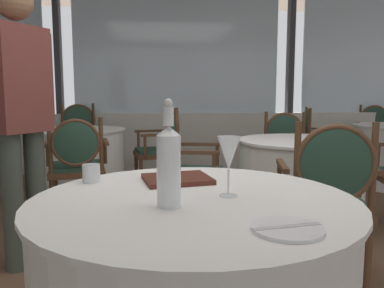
{
  "coord_description": "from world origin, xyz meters",
  "views": [
    {
      "loc": [
        -0.29,
        -2.06,
        1.1
      ],
      "look_at": [
        -0.15,
        -0.47,
        0.9
      ],
      "focal_mm": 35.75,
      "sensor_mm": 36.0,
      "label": 1
    }
  ],
  "objects": [
    {
      "name": "dining_chair_0_0",
      "position": [
        -0.05,
        1.12,
        0.55
      ],
      "size": [
        0.55,
        0.6,
        0.96
      ],
      "rotation": [
        0.0,
        0.0,
        6.08
      ],
      "color": "brown",
      "rests_on": "ground_plane"
    },
    {
      "name": "dining_chair_0_1",
      "position": [
        0.69,
        0.01,
        0.56
      ],
      "size": [
        0.6,
        0.55,
        0.96
      ],
      "rotation": [
        0.0,
        0.0,
        7.65
      ],
      "color": "brown",
      "rests_on": "ground_plane"
    },
    {
      "name": "background_table_0",
      "position": [
        0.87,
        0.93,
        0.37
      ],
      "size": [
        1.03,
        1.03,
        0.74
      ],
      "color": "white",
      "rests_on": "ground_plane"
    },
    {
      "name": "dining_chair_2_3",
      "position": [
        -0.23,
        2.31,
        0.56
      ],
      "size": [
        0.54,
        0.6,
        0.97
      ],
      "rotation": [
        0.0,
        0.0,
        9.61
      ],
      "color": "brown",
      "rests_on": "ground_plane"
    },
    {
      "name": "side_plate",
      "position": [
        0.05,
        -1.1,
        0.75
      ],
      "size": [
        0.2,
        0.2,
        0.01
      ],
      "primitive_type": "cylinder",
      "color": "white",
      "rests_on": "foreground_table"
    },
    {
      "name": "ground_plane",
      "position": [
        0.0,
        0.0,
        0.0
      ],
      "size": [
        13.49,
        13.49,
        0.0
      ],
      "primitive_type": "plane",
      "color": "brown"
    },
    {
      "name": "dining_chair_3_3",
      "position": [
        1.71,
        2.57,
        0.55
      ],
      "size": [
        0.57,
        0.61,
        0.95
      ],
      "rotation": [
        0.0,
        0.0,
        12.3
      ],
      "color": "brown",
      "rests_on": "ground_plane"
    },
    {
      "name": "water_bottle",
      "position": [
        -0.25,
        -0.85,
        0.88
      ],
      "size": [
        0.08,
        0.08,
        0.35
      ],
      "color": "white",
      "rests_on": "foreground_table"
    },
    {
      "name": "dining_chair_0_3",
      "position": [
        1.06,
        1.85,
        0.54
      ],
      "size": [
        0.6,
        0.55,
        0.93
      ],
      "rotation": [
        0.0,
        0.0,
        10.79
      ],
      "color": "brown",
      "rests_on": "ground_plane"
    },
    {
      "name": "wine_glass",
      "position": [
        -0.04,
        -0.75,
        0.9
      ],
      "size": [
        0.08,
        0.08,
        0.21
      ],
      "color": "white",
      "rests_on": "foreground_table"
    },
    {
      "name": "dining_chair_2_2",
      "position": [
        -0.98,
        1.21,
        0.55
      ],
      "size": [
        0.6,
        0.54,
        0.92
      ],
      "rotation": [
        0.0,
        0.0,
        8.04
      ],
      "color": "brown",
      "rests_on": "ground_plane"
    },
    {
      "name": "menu_book",
      "position": [
        -0.21,
        -0.49,
        0.75
      ],
      "size": [
        0.31,
        0.27,
        0.02
      ],
      "primitive_type": "cube",
      "rotation": [
        0.0,
        0.0,
        0.19
      ],
      "color": "#512319",
      "rests_on": "foreground_table"
    },
    {
      "name": "dining_chair_3_2",
      "position": [
        2.9,
        3.24,
        0.57
      ],
      "size": [
        0.61,
        0.57,
        0.96
      ],
      "rotation": [
        0.0,
        0.0,
        10.73
      ],
      "color": "brown",
      "rests_on": "ground_plane"
    },
    {
      "name": "diner_person_0",
      "position": [
        -1.15,
        0.43,
        1.02
      ],
      "size": [
        0.36,
        0.46,
        1.78
      ],
      "rotation": [
        0.0,
        0.0,
        2.58
      ],
      "color": "#424C42",
      "rests_on": "ground_plane"
    },
    {
      "name": "window_wall_far",
      "position": [
        0.0,
        3.4,
        1.09
      ],
      "size": [
        10.37,
        0.14,
        2.73
      ],
      "color": "silver",
      "rests_on": "ground_plane"
    },
    {
      "name": "water_tumbler",
      "position": [
        -0.57,
        -0.47,
        0.78
      ],
      "size": [
        0.07,
        0.07,
        0.07
      ],
      "primitive_type": "cylinder",
      "color": "white",
      "rests_on": "foreground_table"
    },
    {
      "name": "butter_knife",
      "position": [
        0.05,
        -1.1,
        0.75
      ],
      "size": [
        0.2,
        0.05,
        0.0
      ],
      "primitive_type": "cube",
      "rotation": [
        0.0,
        0.0,
        0.17
      ],
      "color": "silver",
      "rests_on": "foreground_table"
    },
    {
      "name": "background_table_2",
      "position": [
        -1.15,
        2.13,
        0.37
      ],
      "size": [
        1.02,
        1.02,
        0.74
      ],
      "color": "white",
      "rests_on": "ground_plane"
    },
    {
      "name": "dining_chair_2_0",
      "position": [
        -1.33,
        3.06,
        0.58
      ],
      "size": [
        0.6,
        0.54,
        1.0
      ],
      "rotation": [
        0.0,
        0.0,
        4.9
      ],
      "color": "brown",
      "rests_on": "ground_plane"
    }
  ]
}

